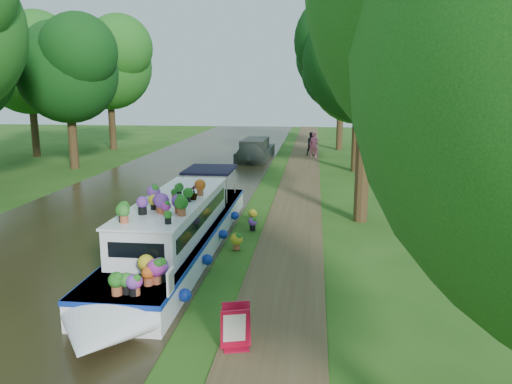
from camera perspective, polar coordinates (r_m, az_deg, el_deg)
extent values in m
plane|color=#224B12|center=(17.34, -0.01, -5.54)|extent=(100.00, 100.00, 0.00)
cube|color=black|center=(18.97, -18.38, -4.59)|extent=(10.00, 100.00, 0.02)
cube|color=#493A22|center=(17.24, 3.97, -5.61)|extent=(2.20, 100.00, 0.03)
cube|color=white|center=(16.56, -8.27, -5.09)|extent=(2.20, 12.00, 0.75)
cube|color=navy|center=(16.47, -8.30, -4.04)|extent=(2.24, 12.04, 0.12)
cube|color=white|center=(15.57, -9.12, -2.77)|extent=(1.80, 7.00, 1.05)
cube|color=white|center=(15.44, -9.19, -0.78)|extent=(1.90, 7.10, 0.06)
cube|color=black|center=(15.33, -5.85, -2.62)|extent=(0.03, 6.40, 0.38)
cube|color=black|center=(15.82, -12.31, -2.38)|extent=(0.03, 6.40, 0.38)
cube|color=black|center=(20.29, -5.29, 2.57)|extent=(1.90, 2.40, 0.10)
cube|color=white|center=(11.13, -9.77, -10.07)|extent=(0.04, 0.45, 0.55)
imported|color=#1A5717|center=(14.10, -11.34, -1.08)|extent=(0.23, 0.17, 0.42)
imported|color=#1A5717|center=(15.07, -7.16, -0.06)|extent=(0.34, 0.34, 0.43)
cylinder|color=#322310|center=(19.73, 12.07, 3.13)|extent=(0.56, 0.56, 4.55)
sphere|color=black|center=(19.54, 12.59, 14.67)|extent=(4.80, 4.80, 4.80)
sphere|color=black|center=(19.02, 15.97, 17.49)|extent=(3.60, 3.60, 3.60)
sphere|color=black|center=(20.36, 9.99, 16.68)|extent=(3.84, 3.84, 3.84)
cylinder|color=#322310|center=(31.70, 11.37, 5.77)|extent=(0.56, 0.56, 3.85)
sphere|color=#1A5717|center=(31.54, 11.68, 13.06)|extent=(6.00, 6.00, 6.00)
sphere|color=#1A5717|center=(30.82, 14.22, 15.21)|extent=(4.50, 4.50, 4.50)
sphere|color=#1A5717|center=(32.55, 9.69, 14.68)|extent=(4.80, 4.80, 4.80)
cylinder|color=#322310|center=(42.59, 9.55, 7.60)|extent=(0.56, 0.56, 4.20)
sphere|color=black|center=(42.49, 9.76, 13.54)|extent=(6.60, 6.60, 6.60)
sphere|color=black|center=(41.65, 11.78, 15.32)|extent=(4.95, 4.95, 4.95)
sphere|color=black|center=(43.65, 8.17, 14.85)|extent=(5.28, 5.28, 5.28)
cylinder|color=#322310|center=(34.27, -20.20, 5.72)|extent=(0.56, 0.56, 3.85)
sphere|color=black|center=(34.12, -20.70, 12.57)|extent=(6.20, 6.20, 6.20)
sphere|color=black|center=(32.80, -19.64, 14.87)|extent=(4.65, 4.65, 4.65)
sphere|color=black|center=(35.62, -21.60, 13.94)|extent=(4.96, 4.96, 4.96)
cylinder|color=#322310|center=(43.93, -16.13, 7.55)|extent=(0.56, 0.56, 4.38)
sphere|color=#1A5717|center=(43.86, -16.49, 13.59)|extent=(7.00, 7.00, 7.00)
sphere|color=#1A5717|center=(42.44, -15.37, 15.62)|extent=(5.25, 5.25, 5.25)
sphere|color=#1A5717|center=(45.51, -17.41, 14.79)|extent=(5.60, 5.60, 5.60)
cylinder|color=#322310|center=(41.27, -23.97, 6.61)|extent=(0.56, 0.56, 4.20)
sphere|color=#1A5717|center=(41.17, -24.51, 12.82)|extent=(6.80, 6.80, 6.80)
sphere|color=#1A5717|center=(39.68, -23.72, 14.93)|extent=(5.10, 5.10, 5.10)
sphere|color=#1A5717|center=(42.85, -25.20, 14.06)|extent=(5.44, 5.44, 5.44)
cube|color=black|center=(37.37, -0.03, 4.49)|extent=(2.31, 6.70, 0.66)
cube|color=black|center=(36.74, -0.13, 5.49)|extent=(1.78, 3.92, 0.77)
cube|color=#B50C2B|center=(10.58, -2.33, -17.30)|extent=(0.60, 0.54, 0.03)
cube|color=#B50C2B|center=(10.27, -2.45, -15.41)|extent=(0.61, 0.37, 0.91)
cube|color=#B50C2B|center=(10.47, -2.25, -14.86)|extent=(0.61, 0.37, 0.91)
cube|color=white|center=(10.22, -2.49, -15.28)|extent=(0.47, 0.27, 0.64)
imported|color=#D65875|center=(37.59, 6.64, 5.37)|extent=(0.72, 0.52, 1.84)
imported|color=black|center=(38.47, 6.39, 5.48)|extent=(1.04, 0.92, 1.78)
imported|color=#295E1C|center=(19.44, -0.34, -2.93)|extent=(0.49, 0.46, 0.44)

